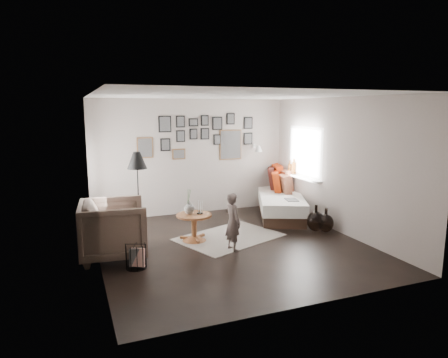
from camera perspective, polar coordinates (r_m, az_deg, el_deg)
name	(u,v)px	position (r m, az deg, el deg)	size (l,w,h in m)	color
ground	(232,245)	(7.18, 1.10, -9.36)	(4.80, 4.80, 0.00)	black
wall_back	(192,157)	(9.10, -4.66, 3.16)	(4.50, 4.50, 0.00)	#A3978F
wall_front	(310,203)	(4.77, 12.24, -3.30)	(4.50, 4.50, 0.00)	#A3978F
wall_left	(95,181)	(6.36, -17.95, -0.26)	(4.80, 4.80, 0.00)	#A3978F
wall_right	(340,166)	(7.99, 16.23, 1.83)	(4.80, 4.80, 0.00)	#A3978F
ceiling	(232,95)	(6.78, 1.17, 11.87)	(4.80, 4.80, 0.00)	white
door_left	(92,183)	(7.58, -18.32, -0.61)	(0.00, 2.14, 2.14)	white
window_right	(299,174)	(9.09, 10.61, 0.66)	(0.15, 1.32, 1.30)	white
gallery_wall	(204,137)	(9.13, -2.94, 5.99)	(2.74, 0.03, 1.08)	brown
wall_sconce	(258,148)	(9.40, 4.90, 4.37)	(0.18, 0.36, 0.16)	white
rug	(229,237)	(7.56, 0.78, -8.30)	(1.82, 1.28, 0.01)	white
pedestal_table	(194,229)	(7.32, -4.28, -7.09)	(0.64, 0.64, 0.50)	brown
vase	(189,207)	(7.20, -4.98, -3.98)	(0.18, 0.18, 0.46)	black
candles	(200,208)	(7.25, -3.49, -4.09)	(0.11, 0.11, 0.24)	black
daybed	(278,200)	(9.13, 7.78, -3.05)	(1.69, 2.32, 1.06)	black
magazine_on_daybed	(292,200)	(8.51, 9.64, -2.94)	(0.24, 0.32, 0.02)	black
armchair	(114,229)	(6.70, -15.50, -6.94)	(1.00, 1.03, 0.94)	brown
armchair_cushion	(113,228)	(6.74, -15.55, -6.74)	(0.43, 0.43, 0.11)	silver
floor_lamp	(137,163)	(7.64, -12.31, 2.18)	(0.37, 0.37, 1.59)	black
magazine_basket	(136,256)	(6.27, -12.45, -10.71)	(0.39, 0.39, 0.38)	black
demijohn_large	(316,221)	(8.09, 12.96, -5.87)	(0.35, 0.35, 0.52)	black
demijohn_small	(326,223)	(8.09, 14.33, -6.11)	(0.31, 0.31, 0.48)	black
child	(233,222)	(6.77, 1.26, -6.15)	(0.36, 0.24, 1.00)	brown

